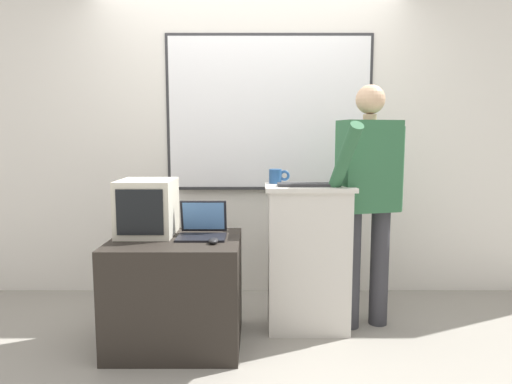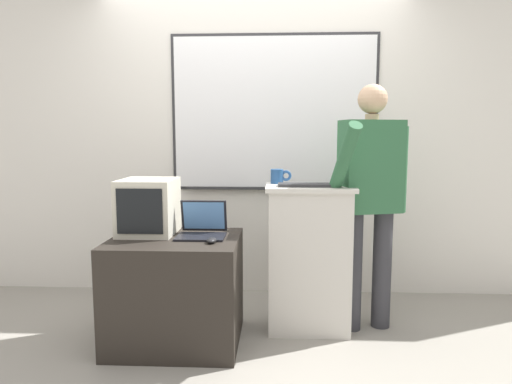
% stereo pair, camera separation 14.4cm
% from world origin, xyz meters
% --- Properties ---
extents(ground_plane, '(30.00, 30.00, 0.00)m').
position_xyz_m(ground_plane, '(0.00, 0.00, 0.00)').
color(ground_plane, gray).
extents(back_wall, '(6.40, 0.17, 2.69)m').
position_xyz_m(back_wall, '(0.01, 1.30, 1.35)').
color(back_wall, silver).
rests_on(back_wall, ground_plane).
extents(lectern_podium, '(0.60, 0.40, 1.01)m').
position_xyz_m(lectern_podium, '(0.42, 0.48, 0.51)').
color(lectern_podium, beige).
rests_on(lectern_podium, ground_plane).
extents(side_desk, '(0.82, 0.68, 0.69)m').
position_xyz_m(side_desk, '(-0.45, 0.23, 0.35)').
color(side_desk, '#28231E').
rests_on(side_desk, ground_plane).
extents(person_presenter, '(0.57, 0.61, 1.68)m').
position_xyz_m(person_presenter, '(0.83, 0.50, 0.97)').
color(person_presenter, '#333338').
rests_on(person_presenter, ground_plane).
extents(laptop, '(0.31, 0.29, 0.23)m').
position_xyz_m(laptop, '(-0.29, 0.31, 0.76)').
color(laptop, black).
rests_on(laptop, side_desk).
extents(wireless_keyboard, '(0.39, 0.14, 0.02)m').
position_xyz_m(wireless_keyboard, '(0.40, 0.43, 1.02)').
color(wireless_keyboard, '#2D2D30').
rests_on(wireless_keyboard, lectern_podium).
extents(computer_mouse_by_laptop, '(0.06, 0.10, 0.03)m').
position_xyz_m(computer_mouse_by_laptop, '(-0.20, 0.10, 0.71)').
color(computer_mouse_by_laptop, black).
rests_on(computer_mouse_by_laptop, side_desk).
extents(crt_monitor, '(0.35, 0.40, 0.37)m').
position_xyz_m(crt_monitor, '(-0.66, 0.35, 0.88)').
color(crt_monitor, beige).
rests_on(crt_monitor, side_desk).
extents(coffee_mug, '(0.15, 0.09, 0.10)m').
position_xyz_m(coffee_mug, '(0.21, 0.61, 1.06)').
color(coffee_mug, '#234C84').
rests_on(coffee_mug, lectern_podium).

